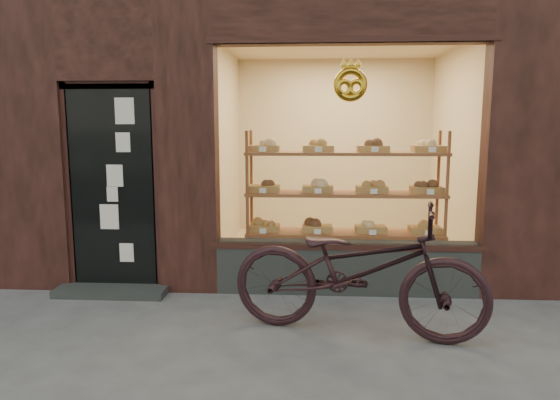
{
  "coord_description": "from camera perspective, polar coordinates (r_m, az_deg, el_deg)",
  "views": [
    {
      "loc": [
        0.06,
        -3.0,
        1.75
      ],
      "look_at": [
        -0.24,
        2.0,
        1.0
      ],
      "focal_mm": 32.0,
      "sensor_mm": 36.0,
      "label": 1
    }
  ],
  "objects": [
    {
      "name": "ground",
      "position": [
        3.47,
        2.1,
        -21.8
      ],
      "size": [
        90.0,
        90.0,
        0.0
      ],
      "primitive_type": "plane",
      "color": "#4C4C4C"
    },
    {
      "name": "display_shelf",
      "position": [
        5.63,
        7.36,
        -0.69
      ],
      "size": [
        2.2,
        0.45,
        1.7
      ],
      "color": "brown",
      "rests_on": "ground"
    },
    {
      "name": "bicycle",
      "position": [
        4.25,
        8.83,
        -7.88
      ],
      "size": [
        2.24,
        1.18,
        1.12
      ],
      "primitive_type": "imported",
      "rotation": [
        0.0,
        0.0,
        1.36
      ],
      "color": "black",
      "rests_on": "ground"
    }
  ]
}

